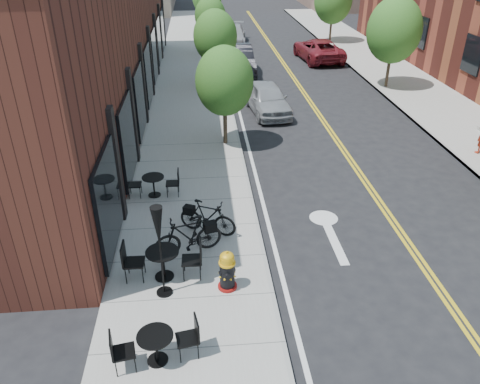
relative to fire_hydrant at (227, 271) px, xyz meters
name	(u,v)px	position (x,y,z in m)	size (l,w,h in m)	color
ground	(274,297)	(1.09, -0.29, -0.61)	(120.00, 120.00, 0.00)	black
sidewalk_near	(191,136)	(-0.91, 9.71, -0.55)	(4.00, 70.00, 0.12)	#9E9B93
sidewalk_far	(466,126)	(11.09, 9.71, -0.55)	(4.00, 70.00, 0.12)	#9E9B93
building_near	(86,34)	(-5.41, 13.71, 2.89)	(5.00, 28.00, 7.00)	#441E16
tree_near_a	(224,81)	(0.49, 8.71, 1.99)	(2.20, 2.20, 3.81)	#382B1E
tree_near_b	(215,36)	(0.49, 16.71, 2.10)	(2.30, 2.30, 3.98)	#382B1E
tree_near_c	(210,16)	(0.49, 24.71, 1.92)	(2.10, 2.10, 3.67)	#382B1E
tree_far_b	(394,30)	(9.69, 15.71, 2.44)	(2.80, 2.80, 4.62)	#382B1E
tree_far_c	(333,0)	(9.69, 27.71, 2.44)	(2.80, 2.80, 4.62)	#382B1E
fire_hydrant	(227,271)	(0.00, 0.00, 0.00)	(0.59, 0.59, 1.04)	maroon
bicycle_left	(188,236)	(-0.91, 1.45, 0.05)	(0.51, 1.80, 1.08)	black
bicycle_right	(208,217)	(-0.39, 2.36, 0.01)	(0.47, 1.67, 1.00)	black
bistro_set_a	(156,344)	(-1.51, -2.05, -0.05)	(1.68, 0.83, 0.89)	black
bistro_set_b	(163,260)	(-1.51, 0.52, 0.01)	(1.85, 0.81, 1.00)	black
bistro_set_c	(153,183)	(-2.04, 4.63, -0.06)	(1.60, 0.70, 0.87)	black
patio_umbrella	(159,233)	(-1.48, -0.06, 1.19)	(0.38, 0.38, 2.34)	black
parked_car_a	(267,98)	(2.69, 12.41, 0.08)	(1.63, 4.06, 1.38)	#94979C
parked_car_b	(238,60)	(1.89, 19.53, 0.20)	(1.72, 4.93, 1.63)	black
parked_car_c	(233,35)	(2.27, 28.08, 0.06)	(1.88, 4.64, 1.35)	#A3A3A7
parked_car_far	(318,49)	(7.47, 22.35, 0.09)	(2.34, 5.07, 1.41)	maroon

